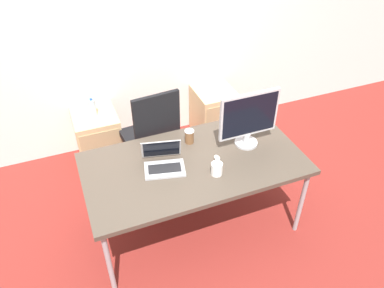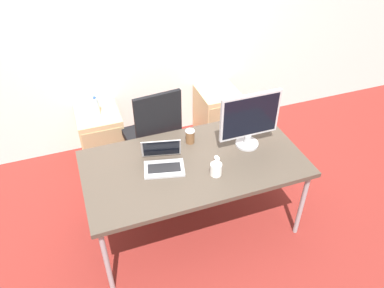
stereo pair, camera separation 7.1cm
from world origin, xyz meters
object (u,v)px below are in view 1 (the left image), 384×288
object	(u,v)px
office_chair	(152,145)
cabinet_left	(98,138)
coffee_cup_brown	(189,136)
mouse	(217,158)
laptop_center	(163,162)
water_bottle	(92,108)
coffee_cup_white	(217,169)
cabinet_right	(214,112)
monitor	(249,119)

from	to	relation	value
office_chair	cabinet_left	world-z (taller)	office_chair
office_chair	coffee_cup_brown	world-z (taller)	office_chair
office_chair	mouse	distance (m)	0.92
office_chair	laptop_center	bearing A→B (deg)	-97.45
office_chair	cabinet_left	size ratio (longest dim) A/B	1.88
water_bottle	coffee_cup_brown	world-z (taller)	coffee_cup_brown
coffee_cup_white	coffee_cup_brown	xyz separation A→B (m)	(-0.05, 0.46, 0.01)
cabinet_right	laptop_center	xyz separation A→B (m)	(-1.01, -1.22, 0.50)
water_bottle	coffee_cup_white	bearing A→B (deg)	-63.36
cabinet_left	mouse	xyz separation A→B (m)	(0.81, -1.29, 0.47)
laptop_center	coffee_cup_brown	bearing A→B (deg)	35.92
cabinet_left	cabinet_right	distance (m)	1.38
laptop_center	monitor	bearing A→B (deg)	1.86
water_bottle	laptop_center	bearing A→B (deg)	-73.08
mouse	coffee_cup_brown	xyz separation A→B (m)	(-0.13, 0.30, 0.05)
monitor	laptop_center	bearing A→B (deg)	-178.14
cabinet_right	mouse	bearing A→B (deg)	-113.98
monitor	mouse	bearing A→B (deg)	-162.81
office_chair	mouse	bearing A→B (deg)	-66.51
water_bottle	laptop_center	distance (m)	1.28
monitor	coffee_cup_white	bearing A→B (deg)	-147.05
laptop_center	office_chair	bearing A→B (deg)	82.55
water_bottle	coffee_cup_brown	size ratio (longest dim) A/B	1.63
coffee_cup_brown	mouse	bearing A→B (deg)	-66.79
office_chair	laptop_center	world-z (taller)	office_chair
cabinet_left	monitor	distance (m)	1.79
mouse	monitor	bearing A→B (deg)	17.19
monitor	coffee_cup_brown	xyz separation A→B (m)	(-0.45, 0.20, -0.20)
laptop_center	mouse	world-z (taller)	laptop_center
laptop_center	coffee_cup_brown	xyz separation A→B (m)	(0.31, 0.22, 0.02)
monitor	coffee_cup_white	world-z (taller)	monitor
monitor	coffee_cup_brown	bearing A→B (deg)	156.19
mouse	coffee_cup_white	size ratio (longest dim) A/B	0.65
water_bottle	coffee_cup_white	size ratio (longest dim) A/B	1.94
cabinet_right	laptop_center	world-z (taller)	laptop_center
cabinet_right	monitor	world-z (taller)	monitor
coffee_cup_white	coffee_cup_brown	bearing A→B (deg)	96.33
monitor	coffee_cup_brown	size ratio (longest dim) A/B	4.21
laptop_center	mouse	size ratio (longest dim) A/B	5.24
cabinet_left	cabinet_right	size ratio (longest dim) A/B	1.00
office_chair	monitor	distance (m)	1.12
monitor	coffee_cup_white	size ratio (longest dim) A/B	5.01
water_bottle	laptop_center	xyz separation A→B (m)	(0.37, -1.22, 0.12)
office_chair	monitor	world-z (taller)	monitor
laptop_center	coffee_cup_brown	distance (m)	0.38
office_chair	water_bottle	world-z (taller)	office_chair
cabinet_left	monitor	world-z (taller)	monitor
monitor	office_chair	bearing A→B (deg)	133.98
office_chair	cabinet_right	bearing A→B (deg)	28.88
office_chair	coffee_cup_white	distance (m)	1.05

